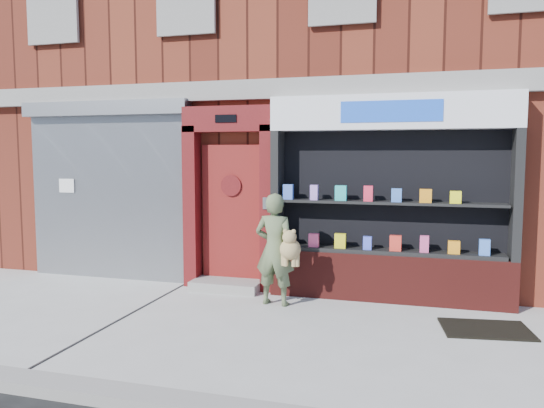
% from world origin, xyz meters
% --- Properties ---
extents(ground, '(80.00, 80.00, 0.00)m').
position_xyz_m(ground, '(0.00, 0.00, 0.00)').
color(ground, '#9E9E99').
rests_on(ground, ground).
extents(curb, '(60.00, 0.30, 0.12)m').
position_xyz_m(curb, '(0.00, -2.15, 0.06)').
color(curb, gray).
rests_on(curb, ground).
extents(building, '(12.00, 8.16, 8.00)m').
position_xyz_m(building, '(-0.00, 5.99, 4.00)').
color(building, '#521C12').
rests_on(building, ground).
extents(shutter_bay, '(3.10, 0.30, 3.04)m').
position_xyz_m(shutter_bay, '(-3.00, 1.93, 1.72)').
color(shutter_bay, gray).
rests_on(shutter_bay, ground).
extents(red_door_bay, '(1.52, 0.58, 2.90)m').
position_xyz_m(red_door_bay, '(-0.75, 1.86, 1.46)').
color(red_door_bay, '#4C0D0E').
rests_on(red_door_bay, ground).
extents(pharmacy_bay, '(3.50, 0.41, 3.00)m').
position_xyz_m(pharmacy_bay, '(1.75, 1.81, 1.37)').
color(pharmacy_bay, '#581814').
rests_on(pharmacy_bay, ground).
extents(woman, '(0.71, 0.46, 1.61)m').
position_xyz_m(woman, '(0.23, 1.13, 0.81)').
color(woman, '#546341').
rests_on(woman, ground).
extents(doormat, '(1.13, 0.86, 0.03)m').
position_xyz_m(doormat, '(3.00, 0.77, 0.01)').
color(doormat, black).
rests_on(doormat, ground).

